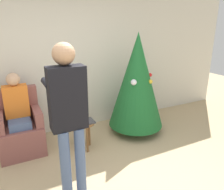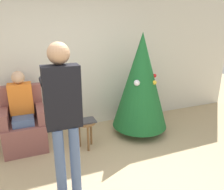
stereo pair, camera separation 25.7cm
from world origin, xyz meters
name	(u,v)px [view 2 (the right image)]	position (x,y,z in m)	size (l,w,h in m)	color
wall_back	(63,60)	(0.00, 2.23, 1.35)	(8.00, 0.06, 2.70)	beige
christmas_tree	(141,81)	(1.24, 1.50, 1.01)	(1.01, 1.01, 1.87)	brown
armchair	(25,126)	(-0.79, 1.75, 0.37)	(0.66, 0.65, 1.02)	brown
person_seated	(22,107)	(-0.79, 1.73, 0.72)	(0.36, 0.46, 1.29)	#475B84
person_standing	(63,108)	(-0.32, 0.45, 1.10)	(0.42, 0.57, 1.82)	#475B84
side_stool	(86,127)	(0.15, 1.34, 0.38)	(0.34, 0.34, 0.48)	brown
laptop	(86,121)	(0.15, 1.34, 0.49)	(0.32, 0.25, 0.02)	#38383D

